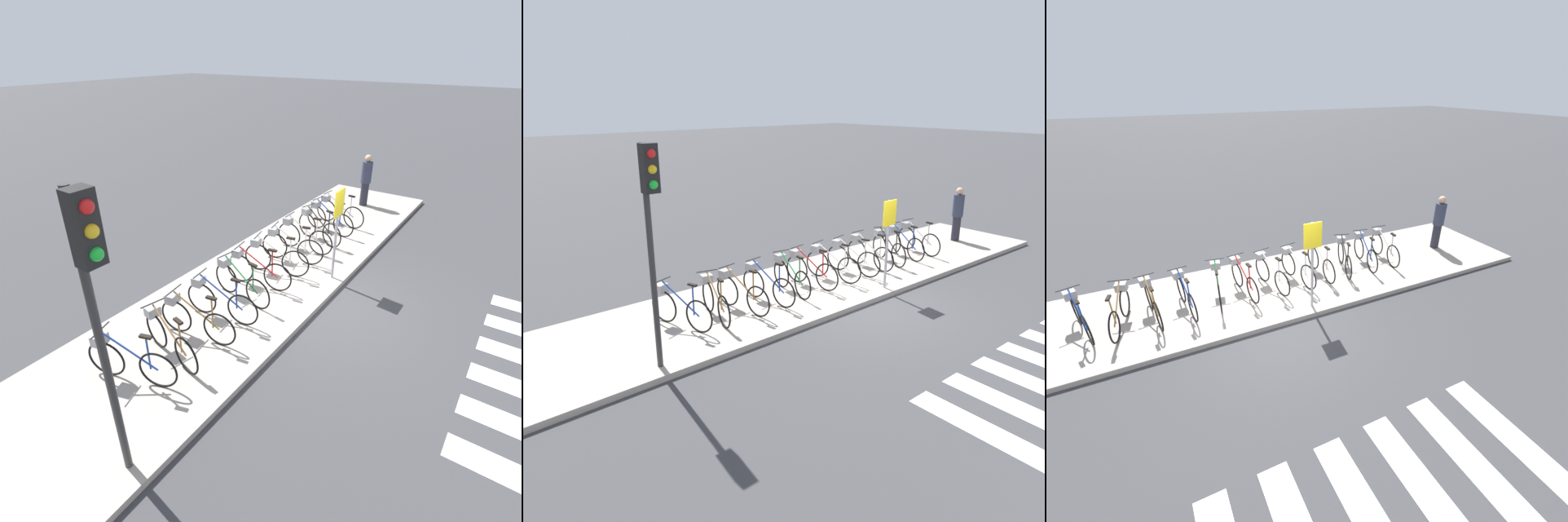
% 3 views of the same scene
% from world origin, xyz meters
% --- Properties ---
extents(ground_plane, '(120.00, 120.00, 0.00)m').
position_xyz_m(ground_plane, '(0.00, 0.00, 0.00)').
color(ground_plane, '#38383A').
extents(sidewalk, '(15.49, 3.28, 0.12)m').
position_xyz_m(sidewalk, '(0.00, 1.64, 0.06)').
color(sidewalk, '#9E9389').
rests_on(sidewalk, ground_plane).
extents(parked_bicycle_0, '(0.64, 1.56, 1.00)m').
position_xyz_m(parked_bicycle_0, '(-4.02, 1.59, 0.56)').
color(parked_bicycle_0, black).
rests_on(parked_bicycle_0, sidewalk).
extents(parked_bicycle_1, '(0.52, 1.60, 1.00)m').
position_xyz_m(parked_bicycle_1, '(-3.22, 1.47, 0.56)').
color(parked_bicycle_1, black).
rests_on(parked_bicycle_1, sidewalk).
extents(parked_bicycle_2, '(0.46, 1.62, 1.00)m').
position_xyz_m(parked_bicycle_2, '(-2.57, 1.48, 0.56)').
color(parked_bicycle_2, black).
rests_on(parked_bicycle_2, sidewalk).
extents(parked_bicycle_3, '(0.46, 1.62, 1.00)m').
position_xyz_m(parked_bicycle_3, '(-1.84, 1.50, 0.56)').
color(parked_bicycle_3, black).
rests_on(parked_bicycle_3, sidewalk).
extents(parked_bicycle_4, '(0.46, 1.62, 1.00)m').
position_xyz_m(parked_bicycle_4, '(-1.04, 1.58, 0.56)').
color(parked_bicycle_4, black).
rests_on(parked_bicycle_4, sidewalk).
extents(parked_bicycle_5, '(0.46, 1.62, 1.00)m').
position_xyz_m(parked_bicycle_5, '(-0.39, 1.61, 0.56)').
color(parked_bicycle_5, black).
rests_on(parked_bicycle_5, sidewalk).
extents(parked_bicycle_6, '(0.53, 1.60, 1.00)m').
position_xyz_m(parked_bicycle_6, '(0.33, 1.60, 0.56)').
color(parked_bicycle_6, black).
rests_on(parked_bicycle_6, sidewalk).
extents(parked_bicycle_7, '(0.49, 1.61, 1.00)m').
position_xyz_m(parked_bicycle_7, '(1.08, 1.60, 0.56)').
color(parked_bicycle_7, black).
rests_on(parked_bicycle_7, sidewalk).
extents(parked_bicycle_8, '(0.46, 1.63, 1.00)m').
position_xyz_m(parked_bicycle_8, '(1.81, 1.65, 0.56)').
color(parked_bicycle_8, black).
rests_on(parked_bicycle_8, sidewalk).
extents(parked_bicycle_9, '(0.63, 1.57, 1.00)m').
position_xyz_m(parked_bicycle_9, '(2.58, 1.59, 0.56)').
color(parked_bicycle_9, black).
rests_on(parked_bicycle_9, sidewalk).
extents(parked_bicycle_10, '(0.46, 1.61, 1.00)m').
position_xyz_m(parked_bicycle_10, '(3.31, 1.63, 0.56)').
color(parked_bicycle_10, black).
rests_on(parked_bicycle_10, sidewalk).
extents(parked_bicycle_11, '(0.46, 1.63, 1.00)m').
position_xyz_m(parked_bicycle_11, '(4.00, 1.63, 0.56)').
color(parked_bicycle_11, black).
rests_on(parked_bicycle_11, sidewalk).
extents(pedestrian, '(0.34, 0.34, 1.72)m').
position_xyz_m(pedestrian, '(6.07, 1.59, 1.03)').
color(pedestrian, '#23232D').
rests_on(pedestrian, sidewalk).
extents(traffic_light, '(0.24, 0.40, 3.80)m').
position_xyz_m(traffic_light, '(-5.05, 0.24, 2.84)').
color(traffic_light, '#2D2D2D').
rests_on(traffic_light, sidewalk).
extents(sign_post, '(0.44, 0.07, 2.16)m').
position_xyz_m(sign_post, '(0.92, 0.29, 1.60)').
color(sign_post, '#99999E').
rests_on(sign_post, sidewalk).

